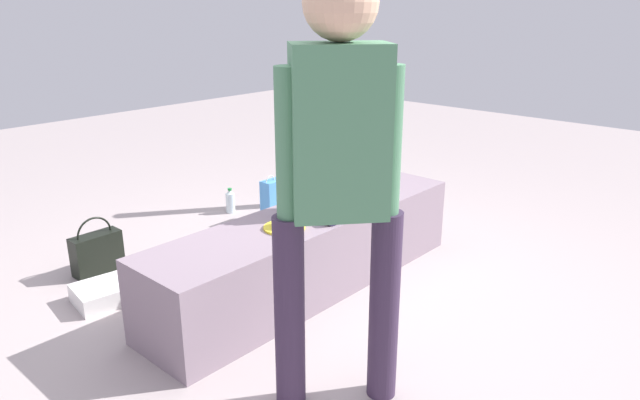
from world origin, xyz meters
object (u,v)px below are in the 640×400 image
cake_plate (284,225)px  handbag_black_leather (97,252)px  child_seated (311,177)px  gift_bag (276,200)px  party_cup_red (227,232)px  cake_box_white (104,293)px  water_bottle_far_side (230,201)px  water_bottle_near_gift (192,272)px  adult_standing (339,161)px

cake_plate → handbag_black_leather: bearing=112.6°
child_seated → gift_bag: 1.21m
party_cup_red → cake_box_white: size_ratio=0.34×
child_seated → cake_plate: size_ratio=2.16×
water_bottle_far_side → handbag_black_leather: bearing=-169.4°
child_seated → water_bottle_far_side: 1.53m
water_bottle_near_gift → handbag_black_leather: bearing=114.5°
gift_bag → water_bottle_near_gift: 1.16m
party_cup_red → adult_standing: bearing=-115.1°
water_bottle_far_side → handbag_black_leather: handbag_black_leather is taller
cake_plate → party_cup_red: (0.38, 0.97, -0.42)m
adult_standing → water_bottle_near_gift: bearing=81.1°
handbag_black_leather → water_bottle_far_side: bearing=10.6°
gift_bag → water_bottle_far_side: bearing=105.8°
cake_box_white → water_bottle_near_gift: bearing=-26.3°
child_seated → water_bottle_near_gift: 0.89m
water_bottle_far_side → party_cup_red: (-0.37, -0.41, -0.04)m
adult_standing → gift_bag: bearing=53.0°
child_seated → water_bottle_near_gift: (-0.47, 0.50, -0.57)m
child_seated → adult_standing: 1.08m
gift_bag → adult_standing: bearing=-127.0°
water_bottle_far_side → gift_bag: bearing=-74.2°
gift_bag → party_cup_red: gift_bag is taller
water_bottle_near_gift → water_bottle_far_side: water_bottle_near_gift is taller
cake_plate → cake_box_white: (-0.64, 0.77, -0.42)m
child_seated → adult_standing: (-0.67, -0.76, 0.36)m
adult_standing → child_seated: bearing=48.9°
water_bottle_near_gift → water_bottle_far_side: bearing=40.6°
child_seated → handbag_black_leather: size_ratio=1.36×
water_bottle_near_gift → water_bottle_far_side: 1.27m
water_bottle_far_side → water_bottle_near_gift: bearing=-139.4°
cake_plate → child_seated: bearing=11.5°
gift_bag → water_bottle_far_side: size_ratio=1.86×
child_seated → adult_standing: size_ratio=0.28×
gift_bag → child_seated: bearing=-123.2°
gift_bag → water_bottle_far_side: 0.42m
child_seated → water_bottle_far_side: child_seated is taller
party_cup_red → handbag_black_leather: size_ratio=0.29×
cake_box_white → cake_plate: bearing=-50.1°
cake_plate → water_bottle_near_gift: 0.70m
adult_standing → water_bottle_near_gift: (0.20, 1.27, -0.93)m
party_cup_red → handbag_black_leather: 0.88m
adult_standing → water_bottle_near_gift: 1.58m
handbag_black_leather → cake_box_white: bearing=-114.0°
water_bottle_near_gift → water_bottle_far_side: (0.96, 0.82, -0.01)m
adult_standing → cake_plate: bearing=60.2°
handbag_black_leather → party_cup_red: bearing=-11.7°
child_seated → party_cup_red: (0.12, 0.92, -0.61)m
child_seated → cake_box_white: child_seated is taller
water_bottle_far_side → cake_box_white: water_bottle_far_side is taller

